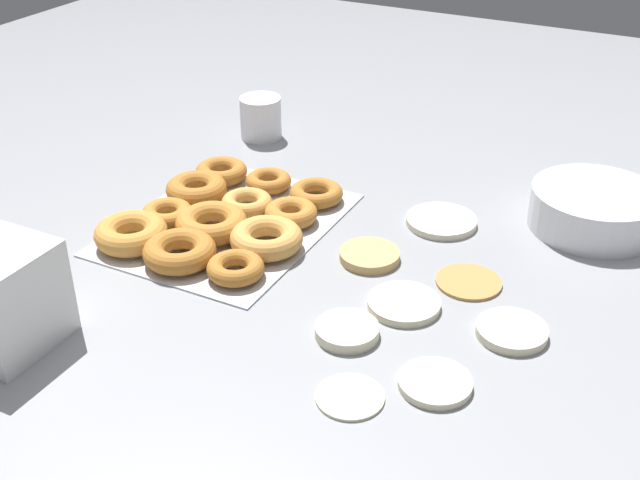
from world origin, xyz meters
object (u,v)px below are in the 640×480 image
pancake_0 (435,383)px  pancake_1 (469,281)px  donut_tray (220,218)px  paper_cup (261,118)px  pancake_3 (441,221)px  batter_bowl (595,209)px  pancake_7 (369,255)px  container_stack (1,298)px  pancake_6 (512,331)px  pancake_5 (404,304)px  pancake_4 (350,396)px  pancake_2 (347,331)px

pancake_0 → pancake_1: (-0.24, -0.03, -0.00)m
donut_tray → paper_cup: (-0.35, -0.13, 0.02)m
pancake_3 → batter_bowl: 0.25m
pancake_7 → container_stack: size_ratio=0.68×
batter_bowl → container_stack: (0.66, -0.61, 0.03)m
pancake_0 → pancake_3: pancake_3 is taller
pancake_0 → pancake_6: 0.15m
pancake_5 → container_stack: 0.53m
pancake_5 → batter_bowl: size_ratio=0.49×
container_stack → paper_cup: 0.73m
pancake_0 → pancake_4: pancake_0 is taller
pancake_2 → pancake_3: 0.34m
pancake_2 → pancake_5: 0.10m
pancake_3 → pancake_6: pancake_6 is taller
pancake_5 → pancake_6: pancake_6 is taller
pancake_0 → pancake_4: size_ratio=1.09×
pancake_1 → container_stack: (0.40, -0.49, 0.06)m
donut_tray → batter_bowl: size_ratio=1.88×
container_stack → pancake_4: bearing=103.1°
pancake_4 → pancake_7: bearing=-159.7°
pancake_6 → pancake_7: 0.26m
pancake_3 → pancake_6: 0.30m
pancake_3 → paper_cup: paper_cup is taller
pancake_1 → container_stack: bearing=-50.3°
pancake_2 → pancake_5: (-0.09, 0.04, -0.00)m
pancake_3 → pancake_7: 0.17m
batter_bowl → pancake_1: bearing=-26.4°
pancake_2 → pancake_3: bearing=178.8°
pancake_4 → pancake_2: bearing=-152.8°
pancake_4 → container_stack: bearing=-76.9°
pancake_0 → pancake_5: bearing=-145.0°
pancake_5 → pancake_4: bearing=3.9°
pancake_6 → paper_cup: (-0.42, -0.63, 0.04)m
pancake_3 → container_stack: (0.55, -0.39, 0.06)m
pancake_2 → batter_bowl: bearing=152.9°
batter_bowl → pancake_0: bearing=-10.5°
pancake_0 → paper_cup: size_ratio=1.07×
pancake_0 → paper_cup: paper_cup is taller
donut_tray → pancake_4: bearing=52.9°
pancake_6 → donut_tray: bearing=-97.4°
pancake_4 → pancake_0: bearing=128.9°
pancake_2 → batter_bowl: size_ratio=0.41×
pancake_2 → pancake_3: pancake_2 is taller
paper_cup → pancake_5: bearing=48.7°
batter_bowl → pancake_2: bearing=-27.1°
pancake_0 → pancake_7: pancake_7 is taller
pancake_7 → batter_bowl: size_ratio=0.44×
batter_bowl → paper_cup: (-0.07, -0.67, 0.01)m
pancake_7 → container_stack: bearing=-39.7°
pancake_1 → container_stack: 0.64m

